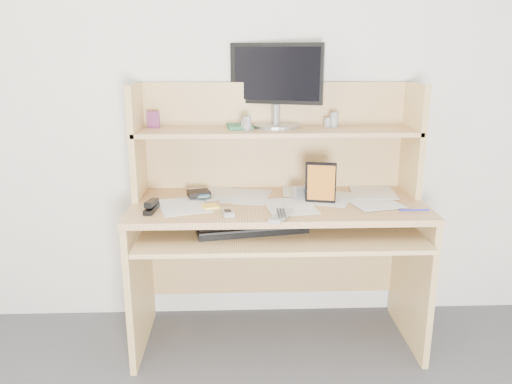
{
  "coord_description": "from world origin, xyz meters",
  "views": [
    {
      "loc": [
        -0.19,
        -0.82,
        1.44
      ],
      "look_at": [
        -0.11,
        1.43,
        0.81
      ],
      "focal_mm": 35.0,
      "sensor_mm": 36.0,
      "label": 1
    }
  ],
  "objects_px": {
    "game_case": "(321,183)",
    "monitor": "(276,83)",
    "desk": "(277,208)",
    "keyboard": "(251,227)",
    "tv_remote": "(281,216)"
  },
  "relations": [
    {
      "from": "game_case",
      "to": "monitor",
      "type": "xyz_separation_m",
      "value": [
        -0.19,
        0.28,
        0.44
      ]
    },
    {
      "from": "keyboard",
      "to": "tv_remote",
      "type": "xyz_separation_m",
      "value": [
        0.13,
        -0.13,
        0.1
      ]
    },
    {
      "from": "keyboard",
      "to": "tv_remote",
      "type": "relative_size",
      "value": 2.9
    },
    {
      "from": "monitor",
      "to": "game_case",
      "type": "bearing_deg",
      "value": -35.5
    },
    {
      "from": "game_case",
      "to": "monitor",
      "type": "distance_m",
      "value": 0.56
    },
    {
      "from": "keyboard",
      "to": "game_case",
      "type": "relative_size",
      "value": 2.62
    },
    {
      "from": "tv_remote",
      "to": "game_case",
      "type": "height_order",
      "value": "game_case"
    },
    {
      "from": "keyboard",
      "to": "game_case",
      "type": "xyz_separation_m",
      "value": [
        0.33,
        0.08,
        0.19
      ]
    },
    {
      "from": "desk",
      "to": "keyboard",
      "type": "xyz_separation_m",
      "value": [
        -0.13,
        -0.21,
        -0.03
      ]
    },
    {
      "from": "desk",
      "to": "keyboard",
      "type": "height_order",
      "value": "desk"
    },
    {
      "from": "desk",
      "to": "keyboard",
      "type": "bearing_deg",
      "value": -122.58
    },
    {
      "from": "game_case",
      "to": "desk",
      "type": "bearing_deg",
      "value": 159.33
    },
    {
      "from": "keyboard",
      "to": "game_case",
      "type": "height_order",
      "value": "game_case"
    },
    {
      "from": "keyboard",
      "to": "tv_remote",
      "type": "bearing_deg",
      "value": -56.67
    },
    {
      "from": "keyboard",
      "to": "monitor",
      "type": "height_order",
      "value": "monitor"
    }
  ]
}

